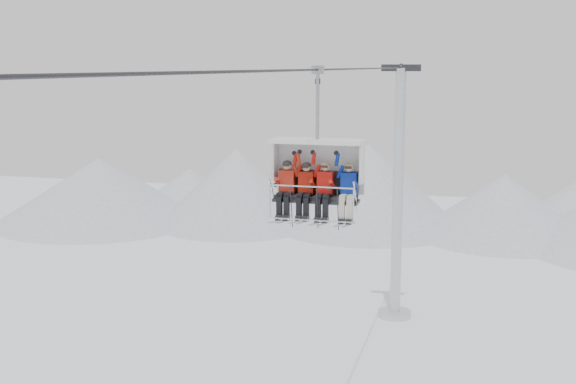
% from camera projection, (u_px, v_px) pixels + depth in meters
% --- Properties ---
extents(ridgeline, '(72.00, 21.00, 7.00)m').
position_uv_depth(ridgeline, '(406.00, 199.00, 58.10)').
color(ridgeline, silver).
rests_on(ridgeline, ground).
extents(lift_tower_right, '(2.00, 1.80, 13.48)m').
position_uv_depth(lift_tower_right, '(397.00, 212.00, 38.13)').
color(lift_tower_right, silver).
rests_on(lift_tower_right, ground).
extents(haul_cable, '(0.06, 50.00, 0.06)m').
position_uv_depth(haul_cable, '(288.00, 70.00, 15.92)').
color(haul_cable, '#29292D').
rests_on(haul_cable, lift_tower_left).
extents(chairlift_carrier, '(2.43, 1.17, 3.98)m').
position_uv_depth(chairlift_carrier, '(318.00, 169.00, 19.29)').
color(chairlift_carrier, black).
rests_on(chairlift_carrier, haul_cable).
extents(skier_far_left, '(0.42, 1.69, 1.65)m').
position_uv_depth(skier_far_left, '(286.00, 186.00, 19.29)').
color(skier_far_left, red).
rests_on(skier_far_left, chairlift_carrier).
extents(skier_center_left, '(0.40, 1.69, 1.61)m').
position_uv_depth(skier_center_left, '(306.00, 188.00, 19.15)').
color(skier_center_left, '#A7180A').
rests_on(skier_center_left, chairlift_carrier).
extents(skier_center_right, '(0.42, 1.69, 1.65)m').
position_uv_depth(skier_center_right, '(325.00, 188.00, 19.02)').
color(skier_center_right, red).
rests_on(skier_center_right, chairlift_carrier).
extents(skier_far_right, '(0.42, 1.69, 1.65)m').
position_uv_depth(skier_far_right, '(348.00, 189.00, 18.85)').
color(skier_far_right, '#0C2794').
rests_on(skier_far_right, chairlift_carrier).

